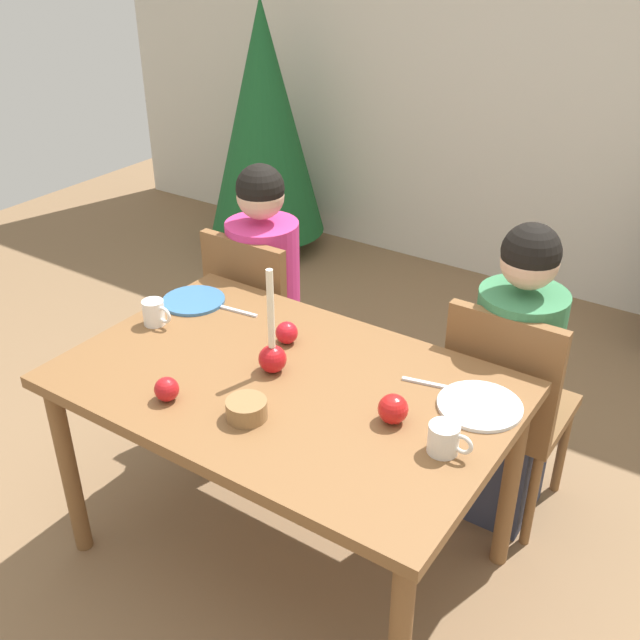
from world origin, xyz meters
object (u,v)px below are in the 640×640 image
Objects in this scene: christmas_tree at (264,120)px; candle_centerpiece at (272,352)px; mug_right at (445,439)px; dining_table at (285,401)px; plate_left at (194,300)px; person_right_child at (511,383)px; plate_right at (480,406)px; bowl_walnuts at (247,409)px; apple_by_right_mug at (287,333)px; apple_near_candle at (167,389)px; chair_right at (506,401)px; mug_left at (155,313)px; chair_left at (261,317)px; apple_by_left_plate at (392,410)px; person_left_child at (265,302)px.

candle_centerpiece is at bearing -51.90° from christmas_tree.
mug_right is at bearing -43.59° from christmas_tree.
dining_table is 6.01× the size of plate_left.
mug_right is at bearing -5.56° from candle_centerpiece.
person_right_child is 0.48m from plate_right.
bowl_walnuts is at bearing -142.08° from plate_right.
dining_table is 18.32× the size of apple_by_right_mug.
mug_right is 1.68× the size of apple_by_right_mug.
plate_left reaches higher than dining_table.
apple_by_right_mug is (0.10, 0.47, 0.00)m from apple_near_candle.
chair_right is at bearing -34.24° from christmas_tree.
plate_right is 0.93m from apple_near_candle.
mug_left is 1.15m from mug_right.
plate_left is at bearing 125.23° from apple_near_candle.
person_right_child is at bearing 28.94° from mug_left.
christmas_tree reaches higher than mug_right.
plate_right is at bearing 31.38° from apple_near_candle.
chair_left reaches higher than apple_by_left_plate.
person_left_child reaches higher than mug_left.
apple_by_left_plate is (0.96, -0.64, 0.22)m from person_left_child.
apple_near_candle is 0.48m from apple_by_right_mug.
mug_right is at bearing 16.82° from apple_near_candle.
apple_by_right_mug is at bearing -144.74° from person_right_child.
bowl_walnuts is at bearing -119.85° from person_right_child.
person_right_child is 2.69m from christmas_tree.
mug_right is 0.57m from bowl_walnuts.
person_left_child reaches higher than chair_left.
person_right_child is 0.70× the size of christmas_tree.
plate_left is at bearing 90.48° from mug_left.
apple_by_left_plate is at bearing -0.58° from dining_table.
plate_left is at bearing -161.07° from chair_right.
christmas_tree is 19.03× the size of apple_by_left_plate.
apple_by_left_plate is at bearing -102.31° from chair_right.
christmas_tree is 6.64× the size of plate_right.
apple_by_right_mug is at bearing -178.57° from plate_right.
apple_by_left_plate reaches higher than apple_by_right_mug.
chair_right is 0.71m from mug_right.
chair_right reaches higher than apple_by_right_mug.
christmas_tree is 2.91m from bowl_walnuts.
dining_table is 0.84× the size of christmas_tree.
candle_centerpiece is (-0.06, 0.02, 0.16)m from dining_table.
dining_table is at bearing -2.96° from mug_left.
christmas_tree is 13.06× the size of mug_right.
plate_right is 0.25m from mug_right.
plate_left is (-1.10, -0.38, 0.24)m from chair_right.
plate_left is (-1.10, -0.41, 0.19)m from person_right_child.
christmas_tree reaches higher than person_left_child.
person_left_child is 9.81× the size of mug_left.
person_right_child is at bearing -33.67° from christmas_tree.
christmas_tree is 3.14m from mug_right.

